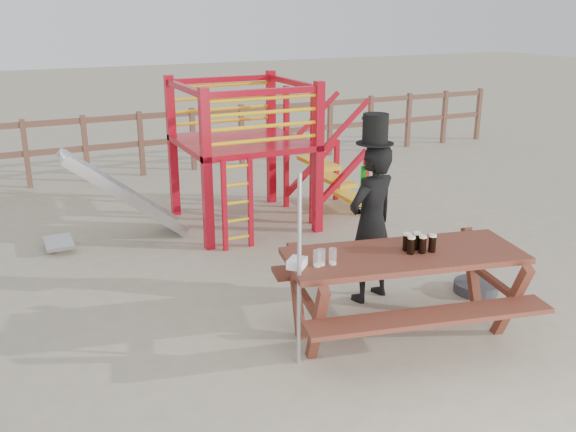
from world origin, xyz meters
name	(u,v)px	position (x,y,z in m)	size (l,w,h in m)	color
ground	(360,332)	(0.00, 0.00, 0.00)	(60.00, 60.00, 0.00)	tan
back_fence	(167,134)	(0.00, 7.00, 0.74)	(15.09, 0.09, 1.20)	brown
playground_fort	(238,152)	(0.12, 3.58, 1.07)	(4.71, 1.84, 2.10)	#AF0B1B
picnic_table	(402,284)	(0.32, -0.21, 0.54)	(2.48, 1.95, 0.86)	brown
man_with_hat	(372,219)	(0.50, 0.64, 0.91)	(0.71, 0.57, 2.02)	black
metal_pole	(299,273)	(-0.79, -0.26, 0.88)	(0.04, 0.04, 1.76)	#B2B2B7
parasol_base	(476,287)	(1.66, 0.25, 0.06)	(0.49, 0.49, 0.21)	#323236
paper_bag	(297,263)	(-0.74, -0.10, 0.90)	(0.18, 0.14, 0.08)	white
stout_pints	(418,243)	(0.45, -0.24, 0.95)	(0.28, 0.20, 0.17)	black
empty_glasses	(324,258)	(-0.50, -0.16, 0.93)	(0.22, 0.10, 0.15)	silver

